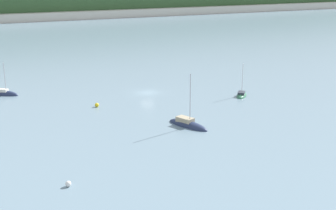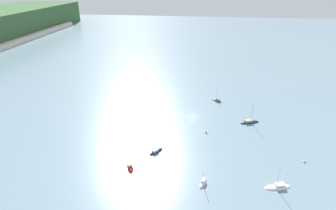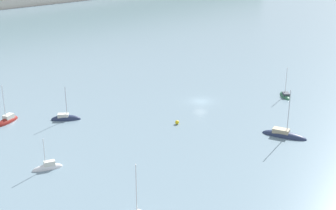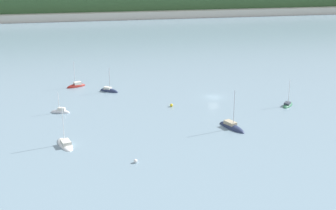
{
  "view_description": "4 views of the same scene",
  "coord_description": "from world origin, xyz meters",
  "px_view_note": "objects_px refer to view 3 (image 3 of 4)",
  "views": [
    {
      "loc": [
        -36.42,
        -84.56,
        23.72
      ],
      "look_at": [
        -1.77,
        -13.25,
        1.02
      ],
      "focal_mm": 50.0,
      "sensor_mm": 36.0,
      "label": 1
    },
    {
      "loc": [
        -95.17,
        -2.25,
        51.56
      ],
      "look_at": [
        2.73,
        10.58,
        3.01
      ],
      "focal_mm": 28.0,
      "sensor_mm": 36.0,
      "label": 2
    },
    {
      "loc": [
        -68.96,
        -62.85,
        33.42
      ],
      "look_at": [
        -10.68,
        -1.23,
        2.2
      ],
      "focal_mm": 50.0,
      "sensor_mm": 36.0,
      "label": 3
    },
    {
      "loc": [
        -34.86,
        -111.59,
        35.85
      ],
      "look_at": [
        -14.51,
        -11.62,
        2.5
      ],
      "focal_mm": 50.0,
      "sensor_mm": 36.0,
      "label": 4
    }
  ],
  "objects_px": {
    "sailboat_2": "(48,168)",
    "sailboat_4": "(285,96)",
    "sailboat_1": "(7,121)",
    "sailboat_0": "(284,136)",
    "mooring_buoy_0": "(177,122)",
    "sailboat_5": "(66,119)"
  },
  "relations": [
    {
      "from": "sailboat_0",
      "to": "sailboat_2",
      "type": "bearing_deg",
      "value": -136.03
    },
    {
      "from": "sailboat_4",
      "to": "sailboat_5",
      "type": "relative_size",
      "value": 0.95
    },
    {
      "from": "sailboat_0",
      "to": "mooring_buoy_0",
      "type": "xyz_separation_m",
      "value": [
        -9.71,
        16.82,
        0.26
      ]
    },
    {
      "from": "sailboat_5",
      "to": "mooring_buoy_0",
      "type": "height_order",
      "value": "sailboat_5"
    },
    {
      "from": "sailboat_4",
      "to": "mooring_buoy_0",
      "type": "bearing_deg",
      "value": 121.55
    },
    {
      "from": "sailboat_0",
      "to": "sailboat_2",
      "type": "distance_m",
      "value": 40.33
    },
    {
      "from": "sailboat_0",
      "to": "sailboat_4",
      "type": "relative_size",
      "value": 1.33
    },
    {
      "from": "sailboat_1",
      "to": "sailboat_5",
      "type": "relative_size",
      "value": 1.11
    },
    {
      "from": "sailboat_4",
      "to": "sailboat_2",
      "type": "bearing_deg",
      "value": 125.43
    },
    {
      "from": "sailboat_1",
      "to": "sailboat_5",
      "type": "xyz_separation_m",
      "value": [
        8.64,
        -6.46,
        -0.03
      ]
    },
    {
      "from": "sailboat_1",
      "to": "sailboat_2",
      "type": "height_order",
      "value": "sailboat_1"
    },
    {
      "from": "sailboat_2",
      "to": "sailboat_4",
      "type": "distance_m",
      "value": 55.04
    },
    {
      "from": "sailboat_4",
      "to": "sailboat_0",
      "type": "bearing_deg",
      "value": 164.23
    },
    {
      "from": "sailboat_4",
      "to": "sailboat_5",
      "type": "distance_m",
      "value": 47.1
    },
    {
      "from": "sailboat_5",
      "to": "mooring_buoy_0",
      "type": "bearing_deg",
      "value": -10.08
    },
    {
      "from": "sailboat_0",
      "to": "mooring_buoy_0",
      "type": "height_order",
      "value": "sailboat_0"
    },
    {
      "from": "sailboat_0",
      "to": "sailboat_5",
      "type": "bearing_deg",
      "value": -164.49
    },
    {
      "from": "sailboat_2",
      "to": "sailboat_4",
      "type": "height_order",
      "value": "sailboat_4"
    },
    {
      "from": "sailboat_1",
      "to": "sailboat_4",
      "type": "xyz_separation_m",
      "value": [
        50.73,
        -27.62,
        -0.04
      ]
    },
    {
      "from": "sailboat_5",
      "to": "mooring_buoy_0",
      "type": "distance_m",
      "value": 21.36
    },
    {
      "from": "sailboat_4",
      "to": "sailboat_1",
      "type": "bearing_deg",
      "value": 102.91
    },
    {
      "from": "sailboat_0",
      "to": "mooring_buoy_0",
      "type": "bearing_deg",
      "value": -170.04
    }
  ]
}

